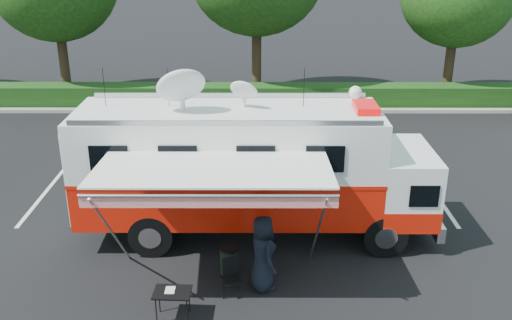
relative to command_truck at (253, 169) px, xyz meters
The scene contains 8 objects.
ground_plane 1.87m from the command_truck, ahead, with size 120.00×120.00×0.00m, color black.
stall_lines 3.56m from the command_truck, 97.99° to the left, with size 24.12×5.50×0.01m.
command_truck is the anchor object (origin of this frame).
awning 2.88m from the command_truck, 107.40° to the right, with size 4.95×2.57×2.99m.
person 3.13m from the command_truck, 84.69° to the right, with size 0.87×0.57×1.78m, color black.
folding_table 4.14m from the command_truck, 114.35° to the right, with size 0.79×0.57×0.65m.
folding_chair 3.05m from the command_truck, 99.84° to the right, with size 0.53×0.56×0.84m.
trash_bin 2.52m from the command_truck, 105.23° to the right, with size 0.48×0.48×0.72m.
Camera 1 is at (0.03, -13.37, 7.45)m, focal length 40.00 mm.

